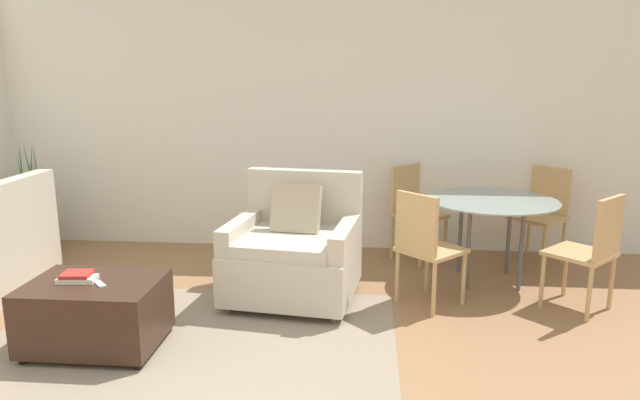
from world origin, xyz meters
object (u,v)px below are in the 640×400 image
tv_remote_primary (100,284)px  dining_chair_far_right (543,208)px  potted_plant (36,226)px  book_stack (77,277)px  dining_table (491,209)px  ottoman (96,312)px  dining_chair_near_left (425,242)px  dining_chair_far_left (413,205)px  armchair (294,253)px  dining_chair_near_right (592,246)px

tv_remote_primary → dining_chair_far_right: 3.97m
potted_plant → dining_chair_far_right: bearing=2.4°
book_stack → dining_table: 3.26m
ottoman → book_stack: book_stack is taller
dining_chair_near_left → dining_chair_far_left: 1.23m
tv_remote_primary → ottoman: bearing=146.3°
tv_remote_primary → dining_chair_far_left: (2.12, 2.14, 0.06)m
armchair → tv_remote_primary: 1.51m
dining_chair_near_right → dining_chair_far_right: same height
ottoman → dining_chair_near_left: (2.18, 0.87, 0.27)m
armchair → dining_table: armchair is taller
ottoman → potted_plant: size_ratio=0.74×
book_stack → potted_plant: (-1.42, 1.88, -0.20)m
potted_plant → dining_chair_far_left: (3.71, 0.21, 0.24)m
dining_chair_far_right → tv_remote_primary: bearing=-147.4°
book_stack → dining_chair_far_right: dining_chair_far_right is taller
potted_plant → dining_table: 4.35m
dining_chair_near_left → dining_chair_far_left: (0.00, 1.23, 0.00)m
book_stack → dining_chair_near_left: bearing=20.7°
dining_chair_far_left → tv_remote_primary: bearing=-134.7°
armchair → ottoman: 1.54m
armchair → dining_chair_far_left: armchair is taller
tv_remote_primary → dining_chair_far_right: size_ratio=0.14×
book_stack → tv_remote_primary: book_stack is taller
dining_chair_far_left → armchair: bearing=-132.3°
armchair → dining_chair_near_left: (1.01, -0.12, 0.15)m
ottoman → dining_table: dining_table is taller
dining_chair_far_right → armchair: bearing=-153.6°
potted_plant → dining_chair_far_right: potted_plant is taller
dining_table → dining_chair_near_right: (0.61, -0.61, -0.13)m
armchair → book_stack: bearing=-142.5°
armchair → dining_chair_far_left: bearing=47.7°
dining_chair_near_right → dining_chair_far_left: bearing=135.0°
book_stack → dining_table: bearing=27.0°
dining_chair_far_right → potted_plant: bearing=-177.6°
armchair → dining_chair_near_right: (2.23, -0.12, 0.15)m
book_stack → dining_table: (2.90, 1.48, 0.16)m
dining_table → dining_chair_near_left: (-0.61, -0.61, -0.13)m
dining_table → dining_chair_far_right: dining_chair_far_right is taller
dining_chair_near_left → dining_chair_far_right: size_ratio=1.00×
dining_chair_near_right → dining_chair_far_left: (-1.23, 1.23, 0.00)m
armchair → dining_chair_near_right: armchair is taller
tv_remote_primary → dining_chair_far_left: size_ratio=0.14×
armchair → potted_plant: (-2.70, 0.90, -0.09)m
book_stack → potted_plant: bearing=127.0°
dining_chair_near_right → book_stack: bearing=-166.2°
dining_table → dining_chair_near_left: bearing=-135.0°
ottoman → dining_chair_near_left: size_ratio=0.93×
dining_table → tv_remote_primary: bearing=-150.8°
armchair → book_stack: size_ratio=4.33×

